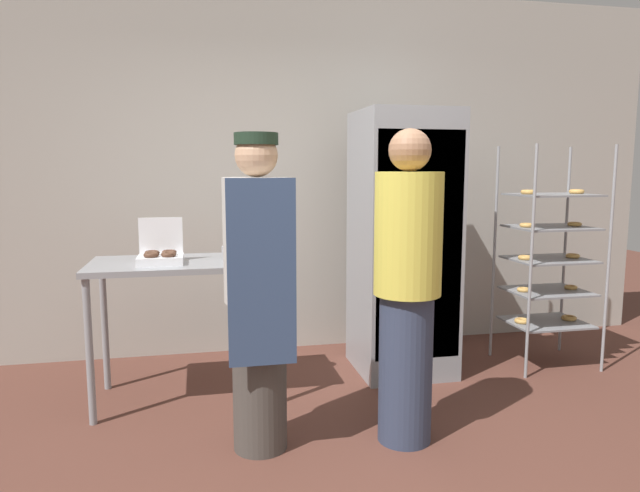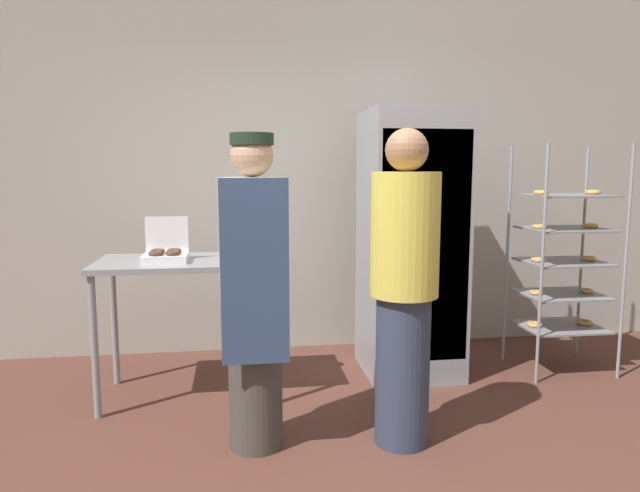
{
  "view_description": "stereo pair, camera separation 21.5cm",
  "coord_description": "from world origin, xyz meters",
  "px_view_note": "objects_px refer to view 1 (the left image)",
  "views": [
    {
      "loc": [
        -0.73,
        -2.45,
        1.49
      ],
      "look_at": [
        -0.05,
        0.77,
        1.04
      ],
      "focal_mm": 32.0,
      "sensor_mm": 36.0,
      "label": 1
    },
    {
      "loc": [
        -0.52,
        -2.48,
        1.49
      ],
      "look_at": [
        -0.05,
        0.77,
        1.04
      ],
      "focal_mm": 32.0,
      "sensor_mm": 36.0,
      "label": 2
    }
  ],
  "objects_px": {
    "person_baker": "(258,290)",
    "person_customer": "(407,286)",
    "refrigerator": "(403,243)",
    "donut_box": "(161,256)",
    "blender_pitcher": "(232,243)",
    "baking_rack": "(549,259)"
  },
  "relations": [
    {
      "from": "donut_box",
      "to": "blender_pitcher",
      "type": "xyz_separation_m",
      "value": [
        0.44,
        0.06,
        0.06
      ]
    },
    {
      "from": "refrigerator",
      "to": "donut_box",
      "type": "distance_m",
      "value": 1.71
    },
    {
      "from": "refrigerator",
      "to": "person_customer",
      "type": "height_order",
      "value": "refrigerator"
    },
    {
      "from": "person_baker",
      "to": "person_customer",
      "type": "height_order",
      "value": "person_customer"
    },
    {
      "from": "refrigerator",
      "to": "person_customer",
      "type": "relative_size",
      "value": 1.12
    },
    {
      "from": "refrigerator",
      "to": "baking_rack",
      "type": "xyz_separation_m",
      "value": [
        1.13,
        -0.11,
        -0.13
      ]
    },
    {
      "from": "baking_rack",
      "to": "donut_box",
      "type": "distance_m",
      "value": 2.82
    },
    {
      "from": "baking_rack",
      "to": "donut_box",
      "type": "bearing_deg",
      "value": -175.99
    },
    {
      "from": "donut_box",
      "to": "person_customer",
      "type": "bearing_deg",
      "value": -30.15
    },
    {
      "from": "person_baker",
      "to": "person_customer",
      "type": "relative_size",
      "value": 0.98
    },
    {
      "from": "blender_pitcher",
      "to": "person_baker",
      "type": "xyz_separation_m",
      "value": [
        0.09,
        -0.76,
        -0.15
      ]
    },
    {
      "from": "donut_box",
      "to": "person_baker",
      "type": "distance_m",
      "value": 0.88
    },
    {
      "from": "baking_rack",
      "to": "blender_pitcher",
      "type": "bearing_deg",
      "value": -176.77
    },
    {
      "from": "person_customer",
      "to": "baking_rack",
      "type": "bearing_deg",
      "value": 32.77
    },
    {
      "from": "person_baker",
      "to": "donut_box",
      "type": "bearing_deg",
      "value": 127.33
    },
    {
      "from": "refrigerator",
      "to": "blender_pitcher",
      "type": "xyz_separation_m",
      "value": [
        -1.24,
        -0.24,
        0.07
      ]
    },
    {
      "from": "donut_box",
      "to": "person_baker",
      "type": "relative_size",
      "value": 0.17
    },
    {
      "from": "donut_box",
      "to": "blender_pitcher",
      "type": "relative_size",
      "value": 1.11
    },
    {
      "from": "refrigerator",
      "to": "donut_box",
      "type": "relative_size",
      "value": 6.87
    },
    {
      "from": "refrigerator",
      "to": "baking_rack",
      "type": "bearing_deg",
      "value": -5.36
    },
    {
      "from": "baking_rack",
      "to": "person_customer",
      "type": "height_order",
      "value": "person_customer"
    },
    {
      "from": "donut_box",
      "to": "person_customer",
      "type": "height_order",
      "value": "person_customer"
    }
  ]
}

